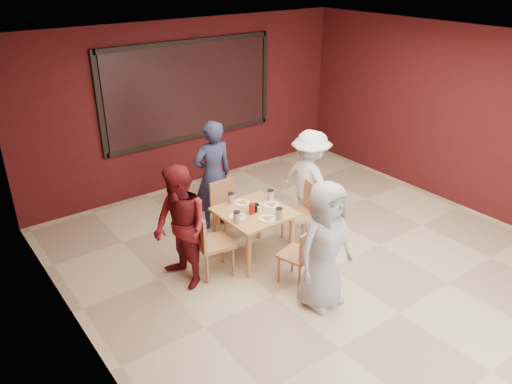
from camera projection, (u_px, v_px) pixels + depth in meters
floor at (330, 268)px, 6.51m from camera, size 7.00×7.00×0.00m
window_blinds at (191, 91)px, 8.30m from camera, size 3.00×0.02×1.50m
dining_table at (254, 216)px, 6.52m from camera, size 0.88×0.88×0.84m
chair_front at (301, 253)px, 6.04m from camera, size 0.46×0.46×0.78m
chair_back at (226, 205)px, 7.17m from camera, size 0.39×0.39×0.80m
chair_left at (209, 240)px, 6.18m from camera, size 0.50×0.50×0.89m
chair_right at (304, 210)px, 6.93m from camera, size 0.50×0.50×0.87m
diner_front at (324, 246)px, 5.55m from camera, size 0.78×0.53×1.54m
diner_back at (213, 175)px, 7.21m from camera, size 0.63×0.45×1.64m
diner_left at (181, 228)px, 5.91m from camera, size 0.62×0.78×1.55m
diner_right at (310, 181)px, 7.15m from camera, size 0.65×1.03×1.52m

